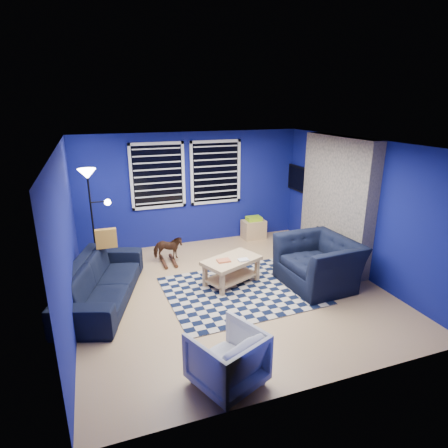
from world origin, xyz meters
The scene contains 18 objects.
floor centered at (0.00, 0.00, 0.00)m, with size 5.00×5.00×0.00m, color tan.
ceiling centered at (0.00, 0.00, 2.50)m, with size 5.00×5.00×0.00m, color white.
wall_back centered at (0.00, 2.50, 1.25)m, with size 5.00×5.00×0.00m, color navy.
wall_left centered at (-2.50, 0.00, 1.25)m, with size 5.00×5.00×0.00m, color navy.
wall_right centered at (2.50, 0.00, 1.25)m, with size 5.00×5.00×0.00m, color navy.
fireplace centered at (2.36, 0.50, 1.20)m, with size 0.65×2.00×2.50m.
window_left centered at (-0.75, 2.46, 1.60)m, with size 1.17×0.06×1.42m.
window_right centered at (0.55, 2.46, 1.60)m, with size 1.17×0.06×1.42m.
tv centered at (2.45, 2.00, 1.40)m, with size 0.07×1.00×0.58m.
rug centered at (0.15, -0.09, 0.01)m, with size 2.50×2.00×0.02m, color black.
sofa centered at (-2.10, 0.38, 0.34)m, with size 0.91×2.32×0.68m, color black.
armchair_big centered at (1.52, -0.31, 0.42)m, with size 1.13×1.29×0.84m, color black.
armchair_bent centered at (-0.84, -2.09, 0.34)m, with size 0.73×0.75×0.68m, color gray.
rocking_horse centered at (-0.79, 1.49, 0.32)m, with size 0.59×0.27×0.50m, color #482317.
coffee_table centered at (0.09, 0.22, 0.35)m, with size 1.15×0.92×0.50m.
cabinet centered at (1.42, 2.25, 0.24)m, with size 0.54×0.37×0.53m.
floor_lamp centered at (-2.13, 1.77, 1.59)m, with size 0.53×0.33×1.95m.
throw_pillow centered at (-1.95, 0.99, 0.85)m, with size 0.36×0.11×0.34m, color gold.
Camera 1 is at (-2.06, -5.43, 3.11)m, focal length 30.00 mm.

